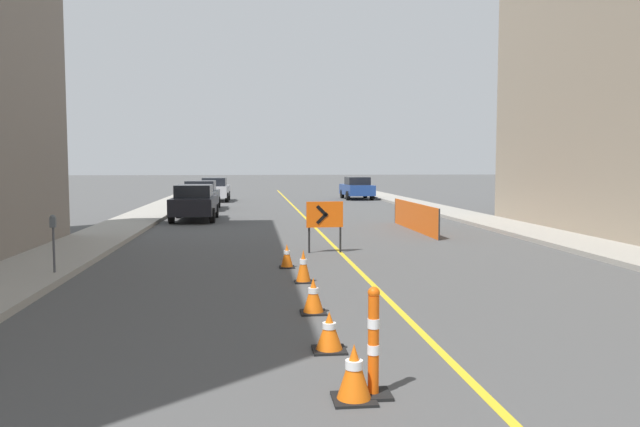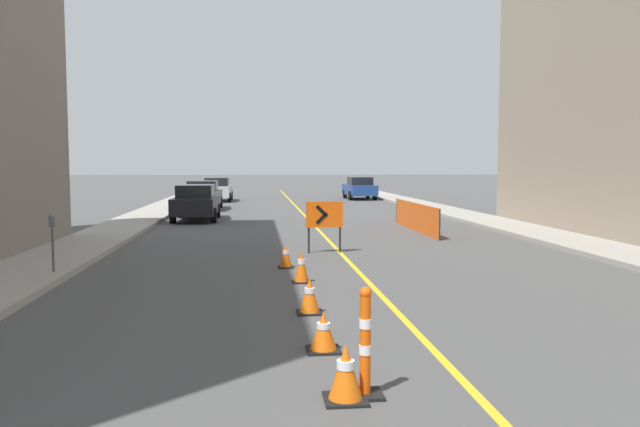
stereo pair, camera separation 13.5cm
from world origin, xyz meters
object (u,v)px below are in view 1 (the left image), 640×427
Objects in this scene: traffic_cone_farthest at (287,256)px; delineator_post_front at (373,349)px; traffic_cone_third at (329,332)px; arrow_barricade_primary at (325,217)px; parking_meter_near_curb at (53,231)px; traffic_cone_fourth at (313,296)px; parked_car_opposite_side at (357,188)px; parked_car_curb_near at (194,203)px; parked_car_curb_far at (215,189)px; traffic_cone_second at (354,373)px; traffic_cone_fifth at (303,266)px; parked_car_curb_mid at (201,195)px.

delineator_post_front is at bearing -86.95° from traffic_cone_farthest.
arrow_barricade_primary is at bearing 83.67° from traffic_cone_third.
parking_meter_near_curb reaches higher than traffic_cone_third.
traffic_cone_fourth is 34.40m from parked_car_opposite_side.
parked_car_curb_near reaches higher than delineator_post_front.
parked_car_curb_far is (-3.75, 36.17, 0.29)m from delineator_post_front.
traffic_cone_third is at bearing -89.92° from traffic_cone_fourth.
parked_car_curb_near reaches higher than traffic_cone_second.
parked_car_curb_mid reaches higher than traffic_cone_fifth.
parking_meter_near_curb reaches higher than traffic_cone_fifth.
parked_car_curb_far is at bearing 95.92° from delineator_post_front.
parked_car_curb_mid is 7.85m from parked_car_curb_far.
traffic_cone_fifth is (0.06, 2.74, 0.05)m from traffic_cone_fourth.
parked_car_curb_far is (-3.48, 32.40, 0.50)m from traffic_cone_fourth.
traffic_cone_fifth is 0.16× the size of parked_car_curb_near.
parked_car_opposite_side reaches higher than traffic_cone_second.
parked_car_curb_near reaches higher than traffic_cone_farthest.
delineator_post_front is at bearing -53.58° from parking_meter_near_curb.
traffic_cone_fourth is at bearing -101.97° from arrow_barricade_primary.
parked_car_curb_mid is (-3.60, 19.89, 0.51)m from traffic_cone_farthest.
traffic_cone_second is 8.55m from traffic_cone_farthest.
traffic_cone_farthest is 5.24m from parking_meter_near_curb.
parked_car_opposite_side reaches higher than delineator_post_front.
parked_car_curb_far is (0.05, 14.60, 0.00)m from parked_car_curb_near.
parking_meter_near_curb reaches higher than delineator_post_front.
parked_car_curb_far is at bearing -174.04° from parked_car_opposite_side.
parked_car_curb_mid reaches higher than traffic_cone_third.
traffic_cone_second is at bearing -154.32° from delineator_post_front.
parked_car_curb_near reaches higher than traffic_cone_fifth.
traffic_cone_farthest is 0.13× the size of parked_car_curb_far.
traffic_cone_second is at bearing -88.51° from traffic_cone_farthest.
parked_car_opposite_side is at bearing 8.87° from parked_car_curb_far.
parked_car_curb_mid is at bearing 85.84° from parking_meter_near_curb.
delineator_post_front is at bearing -81.13° from parked_car_curb_mid.
arrow_barricade_primary is 25.70m from parked_car_curb_far.
parked_car_curb_mid is at bearing 98.13° from delineator_post_front.
traffic_cone_fifth is at bearing -82.94° from traffic_cone_farthest.
traffic_cone_fifth is 0.16× the size of parked_car_curb_mid.
traffic_cone_fourth is at bearing -80.52° from parked_car_curb_mid.
parked_car_curb_near is 18.87m from parked_car_opposite_side.
parking_meter_near_curb is (-5.56, 7.53, 0.52)m from delineator_post_front.
parked_car_curb_far is at bearing 88.57° from parked_car_curb_mid.
arrow_barricade_primary is at bearing 63.68° from traffic_cone_farthest.
parked_car_curb_near is (-3.59, 15.05, 0.45)m from traffic_cone_fifth.
parked_car_curb_far and parked_car_opposite_side have the same top height.
traffic_cone_second is at bearing -81.61° from parked_car_curb_mid.
traffic_cone_second is 9.35m from parking_meter_near_curb.
traffic_cone_farthest is (-0.24, 1.92, -0.06)m from traffic_cone_fifth.
traffic_cone_second is 38.22m from parked_car_opposite_side.
parked_car_curb_mid is (-3.84, 21.82, 0.45)m from traffic_cone_fifth.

